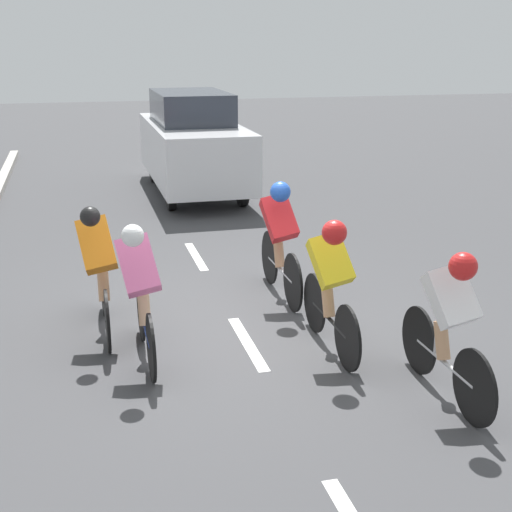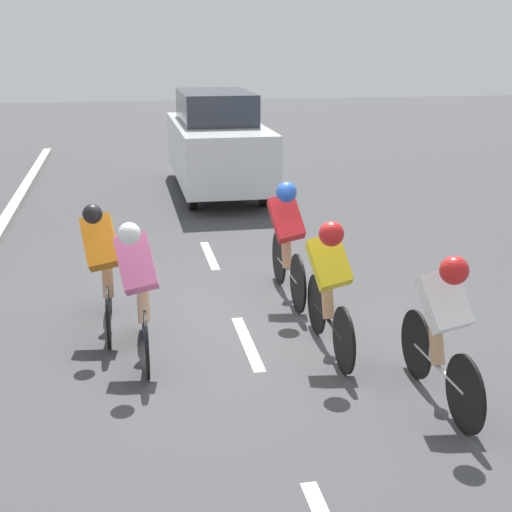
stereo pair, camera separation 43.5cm
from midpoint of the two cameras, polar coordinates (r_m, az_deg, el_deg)
name	(u,v)px [view 1 (the left image)]	position (r m, az deg, el deg)	size (l,w,h in m)	color
ground_plane	(237,326)	(7.96, -3.08, -5.61)	(60.00, 60.00, 0.00)	#424244
lane_stripe_mid	(248,343)	(7.52, -2.35, -6.98)	(0.12, 1.40, 0.01)	white
lane_stripe_far	(196,256)	(10.48, -6.01, -0.03)	(0.12, 1.40, 0.01)	white
cyclist_red	(280,236)	(8.52, 0.46, 1.62)	(0.42, 1.71, 1.50)	black
cyclist_yellow	(331,280)	(7.03, 4.24, -1.96)	(0.42, 1.62, 1.45)	black
cyclist_pink	(141,288)	(6.95, -10.99, -2.58)	(0.42, 1.62, 1.47)	black
cyclist_white	(450,320)	(6.25, 13.33, -5.00)	(0.42, 1.64, 1.44)	black
cyclist_orange	(100,267)	(7.69, -14.00, -0.86)	(0.41, 1.69, 1.47)	black
support_car	(193,143)	(14.71, -5.91, 9.00)	(1.70, 4.54, 2.03)	black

